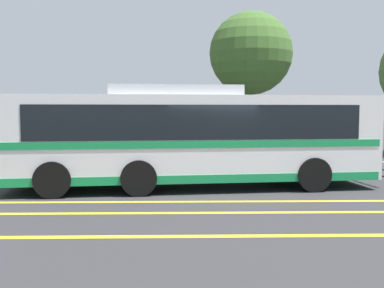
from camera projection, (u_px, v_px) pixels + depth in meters
ground_plane at (211, 188)px, 13.57m from camera, size 220.00×220.00×0.00m
lane_strip_0 at (194, 202)px, 11.58m from camera, size 30.95×0.20×0.01m
lane_strip_1 at (195, 213)px, 10.31m from camera, size 30.95×0.20×0.01m
lane_strip_2 at (198, 236)px, 8.38m from camera, size 30.95×0.20×0.01m
curb_strip at (189, 164)px, 19.17m from camera, size 38.95×0.36×0.15m
transit_bus at (192, 135)px, 13.65m from camera, size 11.44×3.76×3.09m
parked_car_1 at (62, 152)px, 17.46m from camera, size 4.57×2.11×1.50m
tree_2 at (251, 54)px, 23.79m from camera, size 4.40×4.40×7.59m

